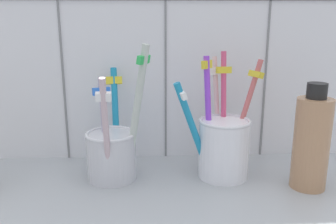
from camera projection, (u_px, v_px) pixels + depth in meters
counter_slab at (169, 192)px, 48.29cm from camera, size 64.00×22.00×2.00cm
tile_wall_back at (165, 30)px, 54.57cm from camera, size 64.00×2.20×45.00cm
toothbrush_cup_left at (113, 149)px, 49.28cm from camera, size 9.35×13.54×19.15cm
toothbrush_cup_right at (223, 143)px, 49.96cm from camera, size 13.27×9.32×17.72cm
soap_bottle at (312, 142)px, 46.09cm from camera, size 4.66×4.66×14.28cm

